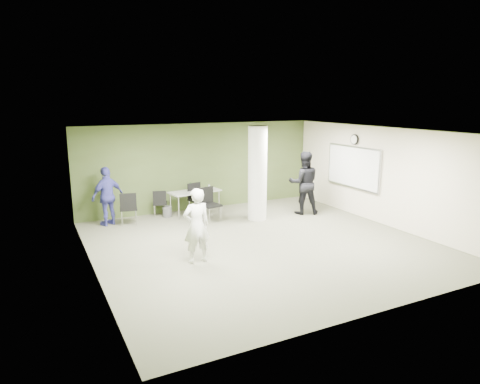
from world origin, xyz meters
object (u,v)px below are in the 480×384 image
folding_table (195,192)px  man_black (304,183)px  woman_white (197,226)px  man_blue (108,196)px  chair_back_left (128,206)px

folding_table → man_black: 3.42m
woman_white → man_blue: 4.05m
chair_back_left → woman_white: woman_white is taller
folding_table → man_black: bearing=-33.7°
man_black → man_blue: bearing=8.6°
chair_back_left → man_blue: (-0.51, 0.29, 0.28)m
folding_table → man_blue: bearing=170.9°
man_blue → folding_table: bearing=155.8°
chair_back_left → man_blue: size_ratio=0.57×
man_blue → man_black: bearing=142.0°
chair_back_left → man_blue: man_blue is taller
woman_white → folding_table: bearing=-112.1°
folding_table → chair_back_left: 2.15m
folding_table → woman_white: 4.09m
man_black → man_blue: (-5.73, 1.47, -0.14)m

